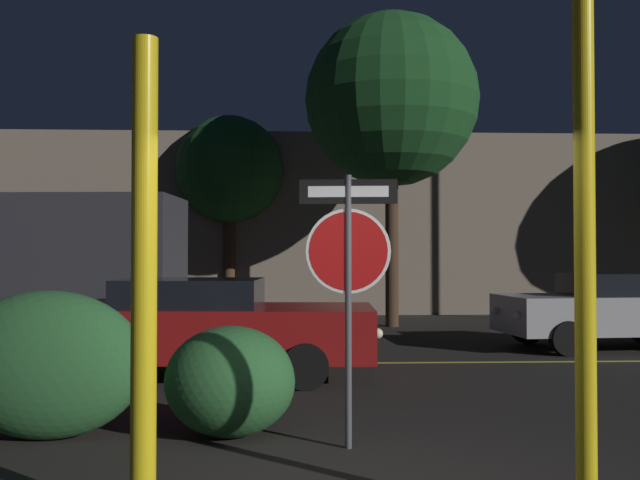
{
  "coord_description": "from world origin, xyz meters",
  "views": [
    {
      "loc": [
        -0.46,
        -4.79,
        1.71
      ],
      "look_at": [
        -0.05,
        4.77,
        1.93
      ],
      "focal_mm": 40.0,
      "sensor_mm": 36.0,
      "label": 1
    }
  ],
  "objects_px": {
    "yellow_pole_left": "(144,280)",
    "tree_0": "(230,170)",
    "stop_sign": "(348,255)",
    "hedge_bush_1": "(47,365)",
    "tree_2": "(392,101)",
    "delivery_truck": "(37,259)",
    "hedge_bush_2": "(230,381)",
    "passing_car_3": "(609,310)",
    "passing_car_2": "(200,326)",
    "yellow_pole_right": "(585,253)"
  },
  "relations": [
    {
      "from": "hedge_bush_2",
      "to": "passing_car_3",
      "type": "height_order",
      "value": "passing_car_3"
    },
    {
      "from": "delivery_truck",
      "to": "tree_2",
      "type": "relative_size",
      "value": 0.83
    },
    {
      "from": "yellow_pole_left",
      "to": "tree_0",
      "type": "distance_m",
      "value": 16.02
    },
    {
      "from": "stop_sign",
      "to": "passing_car_3",
      "type": "bearing_deg",
      "value": 56.25
    },
    {
      "from": "passing_car_2",
      "to": "tree_2",
      "type": "height_order",
      "value": "tree_2"
    },
    {
      "from": "delivery_truck",
      "to": "tree_0",
      "type": "xyz_separation_m",
      "value": [
        3.92,
        4.23,
        2.52
      ]
    },
    {
      "from": "stop_sign",
      "to": "delivery_truck",
      "type": "bearing_deg",
      "value": 127.59
    },
    {
      "from": "tree_0",
      "to": "tree_2",
      "type": "height_order",
      "value": "tree_2"
    },
    {
      "from": "hedge_bush_1",
      "to": "tree_2",
      "type": "relative_size",
      "value": 0.24
    },
    {
      "from": "hedge_bush_2",
      "to": "tree_2",
      "type": "xyz_separation_m",
      "value": [
        3.04,
        10.35,
        4.97
      ]
    },
    {
      "from": "hedge_bush_1",
      "to": "tree_0",
      "type": "height_order",
      "value": "tree_0"
    },
    {
      "from": "passing_car_3",
      "to": "delivery_truck",
      "type": "height_order",
      "value": "delivery_truck"
    },
    {
      "from": "yellow_pole_left",
      "to": "tree_0",
      "type": "xyz_separation_m",
      "value": [
        -0.78,
        15.79,
        2.6
      ]
    },
    {
      "from": "yellow_pole_left",
      "to": "hedge_bush_1",
      "type": "height_order",
      "value": "yellow_pole_left"
    },
    {
      "from": "yellow_pole_left",
      "to": "delivery_truck",
      "type": "distance_m",
      "value": 12.48
    },
    {
      "from": "passing_car_3",
      "to": "delivery_truck",
      "type": "distance_m",
      "value": 12.02
    },
    {
      "from": "stop_sign",
      "to": "hedge_bush_2",
      "type": "bearing_deg",
      "value": 162.8
    },
    {
      "from": "stop_sign",
      "to": "tree_0",
      "type": "bearing_deg",
      "value": 104.52
    },
    {
      "from": "hedge_bush_1",
      "to": "yellow_pole_right",
      "type": "bearing_deg",
      "value": -30.54
    },
    {
      "from": "stop_sign",
      "to": "hedge_bush_2",
      "type": "xyz_separation_m",
      "value": [
        -1.09,
        0.45,
        -1.2
      ]
    },
    {
      "from": "passing_car_3",
      "to": "delivery_truck",
      "type": "bearing_deg",
      "value": 69.69
    },
    {
      "from": "tree_0",
      "to": "tree_2",
      "type": "distance_m",
      "value": 5.46
    },
    {
      "from": "delivery_truck",
      "to": "hedge_bush_2",
      "type": "bearing_deg",
      "value": -147.58
    },
    {
      "from": "hedge_bush_2",
      "to": "delivery_truck",
      "type": "xyz_separation_m",
      "value": [
        -5.08,
        9.35,
        1.11
      ]
    },
    {
      "from": "tree_0",
      "to": "hedge_bush_1",
      "type": "bearing_deg",
      "value": -92.3
    },
    {
      "from": "yellow_pole_left",
      "to": "yellow_pole_right",
      "type": "relative_size",
      "value": 0.9
    },
    {
      "from": "delivery_truck",
      "to": "tree_0",
      "type": "distance_m",
      "value": 6.3
    },
    {
      "from": "stop_sign",
      "to": "yellow_pole_right",
      "type": "relative_size",
      "value": 0.7
    },
    {
      "from": "hedge_bush_2",
      "to": "passing_car_2",
      "type": "xyz_separation_m",
      "value": [
        -0.7,
        3.28,
        0.2
      ]
    },
    {
      "from": "hedge_bush_2",
      "to": "tree_2",
      "type": "relative_size",
      "value": 0.16
    },
    {
      "from": "stop_sign",
      "to": "hedge_bush_1",
      "type": "distance_m",
      "value": 3.0
    },
    {
      "from": "yellow_pole_left",
      "to": "hedge_bush_2",
      "type": "xyz_separation_m",
      "value": [
        0.37,
        2.21,
        -1.04
      ]
    },
    {
      "from": "yellow_pole_right",
      "to": "tree_0",
      "type": "distance_m",
      "value": 16.6
    },
    {
      "from": "tree_0",
      "to": "hedge_bush_2",
      "type": "bearing_deg",
      "value": -85.14
    },
    {
      "from": "tree_0",
      "to": "tree_2",
      "type": "relative_size",
      "value": 0.75
    },
    {
      "from": "hedge_bush_2",
      "to": "tree_2",
      "type": "height_order",
      "value": "tree_2"
    },
    {
      "from": "stop_sign",
      "to": "tree_0",
      "type": "height_order",
      "value": "tree_0"
    },
    {
      "from": "yellow_pole_right",
      "to": "tree_2",
      "type": "relative_size",
      "value": 0.46
    },
    {
      "from": "stop_sign",
      "to": "passing_car_2",
      "type": "relative_size",
      "value": 0.49
    },
    {
      "from": "hedge_bush_2",
      "to": "delivery_truck",
      "type": "distance_m",
      "value": 10.7
    },
    {
      "from": "stop_sign",
      "to": "hedge_bush_2",
      "type": "distance_m",
      "value": 1.68
    },
    {
      "from": "hedge_bush_1",
      "to": "delivery_truck",
      "type": "height_order",
      "value": "delivery_truck"
    },
    {
      "from": "yellow_pole_left",
      "to": "passing_car_2",
      "type": "bearing_deg",
      "value": 93.39
    },
    {
      "from": "tree_2",
      "to": "hedge_bush_2",
      "type": "bearing_deg",
      "value": -106.37
    },
    {
      "from": "passing_car_3",
      "to": "tree_0",
      "type": "height_order",
      "value": "tree_0"
    },
    {
      "from": "stop_sign",
      "to": "yellow_pole_left",
      "type": "xyz_separation_m",
      "value": [
        -1.46,
        -1.75,
        -0.16
      ]
    },
    {
      "from": "passing_car_3",
      "to": "hedge_bush_2",
      "type": "bearing_deg",
      "value": 128.76
    },
    {
      "from": "hedge_bush_1",
      "to": "delivery_truck",
      "type": "bearing_deg",
      "value": 109.78
    },
    {
      "from": "yellow_pole_left",
      "to": "yellow_pole_right",
      "type": "bearing_deg",
      "value": -5.08
    },
    {
      "from": "yellow_pole_left",
      "to": "tree_2",
      "type": "xyz_separation_m",
      "value": [
        3.41,
        12.56,
        3.93
      ]
    }
  ]
}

